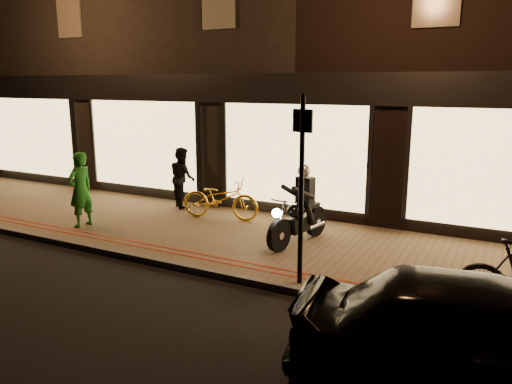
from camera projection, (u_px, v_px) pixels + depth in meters
ground at (200, 275)px, 8.68m from camera, size 90.00×90.00×0.00m
sidewalk at (254, 241)px, 10.40m from camera, size 50.00×4.00×0.12m
kerb_stone at (201, 271)px, 8.71m from camera, size 50.00×0.14×0.12m
red_kerb_lines at (217, 259)px, 9.13m from camera, size 50.00×0.26×0.01m
building_row at (359, 51)px, 15.54m from camera, size 48.00×10.11×8.50m
motorcycle at (300, 213)px, 9.94m from camera, size 0.70×1.93×1.59m
sign_post at (301, 181)px, 7.70m from camera, size 0.35×0.11×3.00m
bicycle_gold at (220, 199)px, 11.73m from camera, size 1.97×0.97×0.99m
person_green at (80, 190)px, 11.06m from camera, size 0.44×0.64×1.69m
person_dark at (182, 177)px, 12.87m from camera, size 0.96×0.93×1.55m
parked_car at (495, 343)px, 5.04m from camera, size 4.38×2.30×1.42m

